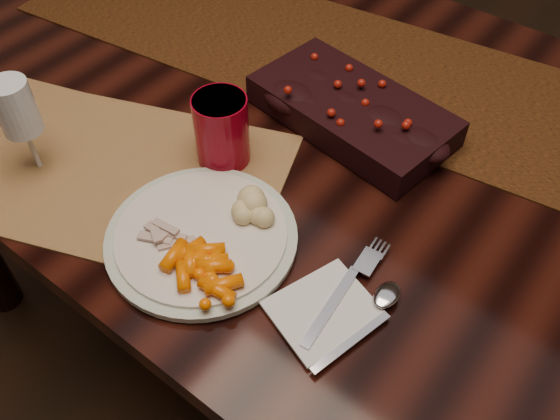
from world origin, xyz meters
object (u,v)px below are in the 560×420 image
Objects in this scene: mashed_potatoes at (254,204)px; turkey_shreds at (166,236)px; napkin at (324,310)px; centerpiece at (352,107)px; baby_carrots at (209,263)px; placemat_main at (137,177)px; wine_glass at (24,128)px; dinner_plate at (201,236)px; red_cup at (222,130)px; dining_table at (343,270)px.

mashed_potatoes reaches higher than turkey_shreds.
mashed_potatoes reaches higher than napkin.
centerpiece is 0.38m from napkin.
baby_carrots is at bearing 1.07° from turkey_shreds.
centerpiece is at bearing 37.48° from placemat_main.
centerpiece reaches higher than baby_carrots.
wine_glass is (-0.36, -0.01, 0.05)m from baby_carrots.
turkey_shreds is 0.28m from wine_glass.
baby_carrots is 0.84× the size of napkin.
dinner_plate is 0.18m from red_cup.
wine_glass reaches higher than red_cup.
dining_table is 0.51m from napkin.
placemat_main is 0.15m from red_cup.
centerpiece reaches higher than mashed_potatoes.
dining_table is 15.50× the size of red_cup.
wine_glass is at bearing -154.52° from napkin.
mashed_potatoes is 0.37m from wine_glass.
centerpiece is at bearing 92.31° from mashed_potatoes.
dining_table is 0.49m from red_cup.
wine_glass is (-0.51, -0.06, 0.08)m from napkin.
placemat_main is at bearing -121.63° from centerpiece.
baby_carrots is 0.08m from turkey_shreds.
turkey_shreds is (-0.03, -0.04, 0.02)m from dinner_plate.
placemat_main reaches higher than dining_table.
turkey_shreds reaches higher than napkin.
napkin is at bearing 11.41° from turkey_shreds.
napkin is at bearing -65.67° from dining_table.
centerpiece reaches higher than placemat_main.
dinner_plate is 3.73× the size of turkey_shreds.
turkey_shreds is at bearing -149.33° from napkin.
red_cup is at bearing 34.43° from placemat_main.
placemat_main is at bearing 28.93° from wine_glass.
turkey_shreds is at bearing -120.79° from mashed_potatoes.
baby_carrots reaches higher than napkin.
dinner_plate is 0.09m from mashed_potatoes.
wine_glass is at bearing -178.40° from baby_carrots.
red_cup is at bearing -130.25° from dining_table.
red_cup is at bearing 173.94° from napkin.
turkey_shreds is 0.45× the size of wine_glass.
placemat_main is 0.37m from napkin.
baby_carrots reaches higher than dining_table.
dinner_plate is 0.21m from napkin.
placemat_main is 2.77× the size of wine_glass.
red_cup is at bearing 107.23° from turkey_shreds.
napkin reaches higher than placemat_main.
mashed_potatoes is (-0.03, -0.25, 0.42)m from dining_table.
turkey_shreds is 0.63× the size of red_cup.
turkey_shreds is (-0.09, -0.36, 0.40)m from dining_table.
dinner_plate is 0.06m from baby_carrots.
turkey_shreds is at bearing -104.27° from dining_table.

